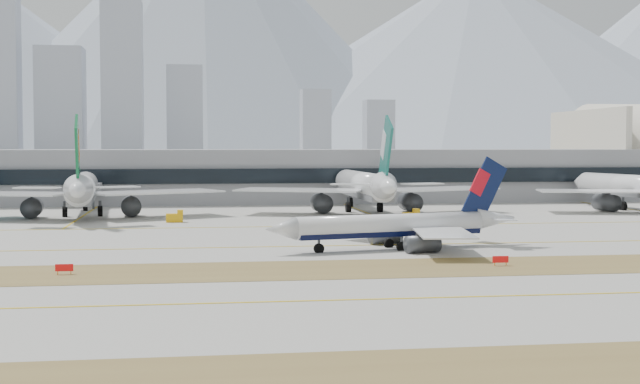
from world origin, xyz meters
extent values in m
plane|color=#AAA79F|center=(0.00, 0.00, 0.00)|extent=(3000.00, 3000.00, 0.00)
cube|color=brown|center=(0.00, -32.00, 0.02)|extent=(360.00, 18.00, 0.06)
cube|color=brown|center=(0.00, -85.00, 0.02)|extent=(360.00, 14.00, 0.06)
cube|color=yellow|center=(0.00, -5.00, 0.03)|extent=(360.00, 0.45, 0.04)
cube|color=yellow|center=(0.00, -55.00, 0.03)|extent=(360.00, 0.45, 0.04)
cube|color=yellow|center=(0.00, 30.00, 0.03)|extent=(360.00, 0.45, 0.04)
cylinder|color=white|center=(9.85, -10.85, 3.78)|extent=(31.40, 10.71, 3.44)
cube|color=black|center=(9.85, -10.85, 2.84)|extent=(30.67, 10.07, 1.55)
cone|color=white|center=(-7.79, -15.10, 3.78)|extent=(5.48, 4.47, 3.44)
cone|color=white|center=(28.54, -6.35, 4.22)|extent=(7.60, 4.98, 3.44)
cube|color=white|center=(11.55, -0.63, 3.27)|extent=(16.19, 18.32, 0.21)
cube|color=white|center=(26.22, -2.31, 4.47)|extent=(5.13, 5.71, 0.14)
cylinder|color=#3F4247|center=(10.58, -4.13, 1.38)|extent=(5.70, 3.74, 2.58)
cube|color=#3F4247|center=(10.58, -4.13, 2.41)|extent=(2.19, 0.76, 1.20)
cube|color=white|center=(16.02, -19.18, 3.27)|extent=(10.18, 17.92, 0.21)
cube|color=white|center=(28.32, -11.00, 4.47)|extent=(3.42, 5.04, 0.14)
cylinder|color=#3F4247|center=(13.56, -16.50, 1.38)|extent=(5.70, 3.74, 2.58)
cube|color=#3F4247|center=(13.56, -16.50, 2.41)|extent=(2.19, 0.76, 1.20)
cube|color=#09143C|center=(26.42, -6.86, 9.02)|extent=(8.33, 2.29, 10.78)
cube|color=red|center=(25.57, -7.06, 10.18)|extent=(3.82, 1.27, 4.62)
cylinder|color=#3F4247|center=(-1.78, -13.65, 1.03)|extent=(0.41, 0.41, 2.06)
cylinder|color=black|center=(-1.78, -13.65, 0.60)|extent=(1.65, 0.95, 1.55)
cylinder|color=#3F4247|center=(11.22, -12.82, 1.03)|extent=(0.41, 0.41, 2.06)
cylinder|color=black|center=(11.22, -12.82, 0.60)|extent=(1.65, 0.95, 1.55)
cylinder|color=#3F4247|center=(10.17, -8.47, 1.03)|extent=(0.41, 0.41, 2.06)
cylinder|color=black|center=(10.17, -8.47, 0.60)|extent=(1.65, 0.95, 1.55)
cylinder|color=white|center=(-45.53, 62.96, 6.59)|extent=(9.63, 45.60, 5.99)
cube|color=slate|center=(-45.53, 62.96, 4.94)|extent=(8.67, 44.63, 2.69)
cone|color=white|center=(-47.64, 88.97, 6.59)|extent=(6.53, 7.38, 5.99)
cone|color=white|center=(-43.29, 35.39, 7.33)|extent=(6.78, 10.51, 5.99)
cube|color=white|center=(-28.88, 57.65, 5.69)|extent=(31.59, 24.66, 0.36)
cube|color=white|center=(-35.68, 37.90, 7.78)|extent=(9.43, 7.29, 0.24)
cylinder|color=#3F4247|center=(-34.49, 60.20, 2.39)|extent=(5.09, 7.88, 4.49)
cube|color=#3F4247|center=(-34.49, 60.20, 4.19)|extent=(0.70, 3.17, 2.10)
cube|color=white|center=(-61.10, 55.03, 5.69)|extent=(31.36, 21.14, 0.36)
cube|color=white|center=(-51.20, 36.64, 7.78)|extent=(9.17, 6.22, 0.24)
cylinder|color=#3F4247|center=(-55.98, 58.45, 2.39)|extent=(5.09, 7.88, 4.49)
cube|color=#3F4247|center=(-55.98, 58.45, 4.19)|extent=(0.70, 3.17, 2.10)
cube|color=#0D6132|center=(-43.54, 38.52, 14.44)|extent=(1.55, 12.52, 16.06)
cube|color=#E0540D|center=(-43.65, 39.78, 16.19)|extent=(1.11, 5.68, 6.87)
cylinder|color=#3F4247|center=(-46.92, 80.11, 1.80)|extent=(0.72, 0.72, 3.59)
cylinder|color=black|center=(-46.92, 80.11, 1.05)|extent=(1.26, 2.77, 2.69)
cylinder|color=#3F4247|center=(-49.31, 61.39, 1.80)|extent=(0.72, 0.72, 3.59)
cylinder|color=black|center=(-49.31, 61.39, 1.05)|extent=(1.26, 2.77, 2.69)
cylinder|color=#3F4247|center=(-41.55, 62.02, 1.80)|extent=(0.72, 0.72, 3.59)
cylinder|color=black|center=(-41.55, 62.02, 1.05)|extent=(1.26, 2.77, 2.69)
cylinder|color=white|center=(20.79, 67.57, 6.67)|extent=(6.32, 45.84, 6.06)
cube|color=slate|center=(20.79, 67.57, 5.00)|extent=(5.41, 44.92, 2.73)
cone|color=white|center=(20.64, 93.97, 6.67)|extent=(6.10, 7.03, 6.06)
cone|color=white|center=(20.95, 39.57, 7.42)|extent=(6.12, 10.21, 6.06)
cube|color=white|center=(37.19, 60.94, 5.76)|extent=(31.97, 23.38, 0.36)
cube|color=white|center=(28.82, 41.53, 7.88)|extent=(9.45, 6.90, 0.24)
cylinder|color=#3F4247|center=(31.72, 63.94, 2.42)|extent=(4.59, 7.66, 4.54)
cube|color=#3F4247|center=(31.72, 63.94, 4.24)|extent=(0.47, 3.18, 2.12)
cube|color=white|center=(4.47, 60.75, 5.76)|extent=(31.95, 23.13, 0.36)
cube|color=white|center=(13.07, 41.44, 7.88)|extent=(9.43, 6.82, 0.24)
cylinder|color=#3F4247|center=(9.91, 63.81, 2.42)|extent=(4.59, 7.66, 4.54)
cube|color=#3F4247|center=(9.91, 63.81, 4.24)|extent=(0.47, 3.18, 2.12)
cube|color=#155E54|center=(20.94, 42.76, 14.62)|extent=(0.62, 12.67, 16.25)
cube|color=silver|center=(20.93, 44.03, 16.39)|extent=(0.70, 5.72, 6.95)
cylinder|color=#3F4247|center=(20.69, 84.97, 1.82)|extent=(0.73, 0.73, 3.64)
cylinder|color=black|center=(20.69, 84.97, 1.06)|extent=(1.08, 2.73, 2.73)
cylinder|color=#3F4247|center=(16.86, 66.27, 1.82)|extent=(0.73, 0.73, 3.64)
cylinder|color=black|center=(16.86, 66.27, 1.06)|extent=(1.08, 2.73, 2.73)
cylinder|color=#3F4247|center=(24.74, 66.32, 1.82)|extent=(0.73, 0.73, 3.64)
cylinder|color=black|center=(24.74, 66.32, 1.06)|extent=(1.08, 2.73, 2.73)
cylinder|color=white|center=(89.26, 64.07, 6.06)|extent=(11.21, 42.00, 5.51)
cube|color=slate|center=(89.26, 64.07, 4.54)|extent=(10.28, 41.06, 2.48)
cone|color=white|center=(85.94, 87.84, 6.06)|extent=(6.33, 7.06, 5.51)
cube|color=white|center=(75.38, 55.96, 5.23)|extent=(28.59, 18.17, 0.33)
cylinder|color=#3F4247|center=(79.90, 59.37, 2.20)|extent=(5.05, 7.44, 4.13)
cube|color=#3F4247|center=(79.90, 59.37, 3.86)|extent=(0.81, 2.92, 1.93)
cylinder|color=#3F4247|center=(87.07, 79.74, 1.65)|extent=(0.66, 0.66, 3.30)
cylinder|color=black|center=(87.07, 79.74, 0.96)|extent=(1.30, 2.59, 2.48)
cylinder|color=#3F4247|center=(85.87, 62.43, 1.65)|extent=(0.66, 0.66, 3.30)
cylinder|color=black|center=(85.87, 62.43, 0.96)|extent=(1.30, 2.59, 2.48)
cube|color=gray|center=(0.00, 115.00, 7.50)|extent=(280.00, 42.00, 15.00)
cube|color=black|center=(0.00, 93.50, 7.95)|extent=(280.00, 1.20, 4.00)
cube|color=beige|center=(110.00, 135.00, 14.10)|extent=(2.00, 57.00, 27.90)
cube|color=red|center=(-36.64, -32.00, 0.90)|extent=(2.20, 0.15, 0.90)
cylinder|color=orange|center=(-37.44, -32.00, 0.25)|extent=(0.10, 0.10, 0.50)
cylinder|color=orange|center=(-35.84, -32.00, 0.25)|extent=(0.10, 0.10, 0.50)
cube|color=red|center=(20.24, -32.00, 0.90)|extent=(2.20, 0.15, 0.90)
cylinder|color=orange|center=(19.44, -32.00, 0.25)|extent=(0.10, 0.10, 0.50)
cylinder|color=orange|center=(21.04, -32.00, 0.25)|extent=(0.10, 0.10, 0.50)
cube|color=#F5B10C|center=(25.80, 39.69, 0.90)|extent=(3.50, 2.00, 1.80)
cube|color=#F5B10C|center=(27.00, 39.69, 2.10)|extent=(1.20, 1.80, 1.00)
cylinder|color=black|center=(24.60, 38.89, 0.35)|extent=(0.70, 0.30, 0.70)
cylinder|color=black|center=(24.60, 40.49, 0.35)|extent=(0.70, 0.30, 0.70)
cylinder|color=black|center=(27.00, 38.89, 0.35)|extent=(0.70, 0.30, 0.70)
cylinder|color=black|center=(27.00, 40.49, 0.35)|extent=(0.70, 0.30, 0.70)
cube|color=#F5B10C|center=(-24.41, 43.45, 0.90)|extent=(3.50, 2.00, 1.80)
cube|color=#F5B10C|center=(-23.21, 43.45, 2.10)|extent=(1.20, 1.80, 1.00)
cylinder|color=black|center=(-25.61, 42.65, 0.35)|extent=(0.70, 0.30, 0.70)
cylinder|color=black|center=(-25.61, 44.25, 0.35)|extent=(0.70, 0.30, 0.70)
cylinder|color=black|center=(-23.21, 42.65, 0.35)|extent=(0.70, 0.30, 0.70)
cylinder|color=black|center=(-23.21, 44.25, 0.35)|extent=(0.70, 0.30, 0.70)
cube|color=#A0A7B7|center=(-140.00, 445.00, 70.00)|extent=(22.00, 19.80, 140.00)
cube|color=#A0A7B7|center=(-105.00, 455.00, 40.00)|extent=(30.00, 27.00, 80.00)
cube|color=#A0A7B7|center=(-65.00, 450.00, 55.00)|extent=(26.00, 23.40, 110.00)
cube|color=#A0A7B7|center=(-25.00, 465.00, 35.00)|extent=(24.00, 21.60, 70.00)
cube|color=#A0A7B7|center=(65.00, 470.00, 27.50)|extent=(20.00, 18.00, 55.00)
cube|color=#A0A7B7|center=(110.00, 470.00, 24.00)|extent=(20.00, 18.00, 48.00)
cone|color=#9EA8B7|center=(0.00, 1400.00, 211.50)|extent=(900.00, 900.00, 470.00)
cone|color=#9EA8B7|center=(480.00, 1390.00, 157.50)|extent=(1120.00, 1120.00, 350.00)
camera|label=1|loc=(-20.76, -146.15, 16.19)|focal=50.00mm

